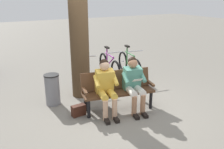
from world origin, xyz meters
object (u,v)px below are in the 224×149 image
Objects in this scene: person_companion at (106,85)px; handbag at (79,110)px; person_reading at (134,82)px; bicycle_black at (129,64)px; bicycle_silver at (109,66)px; bench at (117,87)px; bicycle_blue at (88,70)px; litter_bin at (52,89)px; tree_trunk at (78,15)px.

person_companion is 4.00× the size of handbag.
person_companion is at bearing -0.05° from person_reading.
bicycle_silver is at bearing -95.03° from bicycle_black.
bicycle_blue is at bearing -82.71° from bench.
person_reading is 1.62× the size of litter_bin.
tree_trunk is at bearing -50.72° from person_reading.
bench is 5.54× the size of handbag.
person_reading is 2.04m from tree_trunk.
person_companion is at bearing 27.36° from bench.
handbag is 0.18× the size of bicycle_black.
handbag is 2.14m from bicycle_blue.
person_reading is at bearing -8.45° from bicycle_silver.
bicycle_black is (-1.51, -1.86, -0.15)m from bench.
bicycle_silver is (-1.77, -1.92, 0.24)m from handbag.
tree_trunk reaches higher than person_companion.
person_reading reaches higher than bicycle_silver.
litter_bin reaches higher than handbag.
handbag is 0.92m from litter_bin.
litter_bin is (1.51, -1.14, -0.29)m from person_reading.
person_companion is 2.13m from bicycle_blue.
person_companion reaches higher than litter_bin.
person_companion reaches higher than bench.
person_reading reaches higher than bicycle_blue.
person_reading is 2.21m from bicycle_blue.
person_companion is (0.34, 0.10, 0.16)m from bench.
bench is at bearing 143.29° from litter_bin.
person_companion is (0.63, -0.12, -0.00)m from person_reading.
person_companion is 0.72× the size of bicycle_silver.
litter_bin is (0.79, 0.19, -1.66)m from tree_trunk.
handbag is 3.01m from bicycle_black.
tree_trunk is 2.67m from bicycle_black.
bicycle_blue is at bearing -91.83° from person_companion.
bench is 1.93m from tree_trunk.
bench reaches higher than litter_bin.
bicycle_silver is 0.75m from bicycle_blue.
handbag is at bearing -3.88° from person_reading.
person_reading is 1.35m from handbag.
bicycle_blue is (-1.34, -1.04, -0.01)m from litter_bin.
bicycle_black is (-2.73, -0.95, -0.01)m from litter_bin.
bicycle_black reaches higher than litter_bin.
handbag is 0.07× the size of tree_trunk.
person_companion is 1.62× the size of litter_bin.
tree_trunk is (0.72, -1.32, 1.37)m from person_reading.
tree_trunk is at bearing -10.51° from bicycle_blue.
bicycle_black is at bearing 83.26° from bicycle_silver.
tree_trunk is at bearing -74.94° from person_companion.
person_reading is 0.64m from person_companion.
bicycle_silver is at bearing -102.57° from bench.
handbag is 2.22m from tree_trunk.
tree_trunk is 2.43× the size of bicycle_silver.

